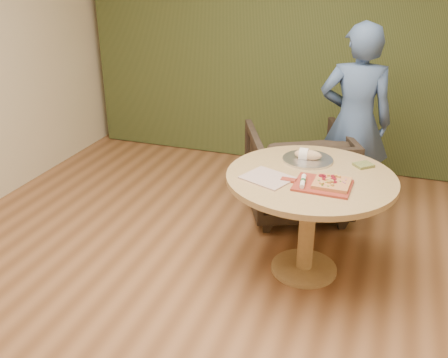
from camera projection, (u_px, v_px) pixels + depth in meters
The scene contains 12 objects.
room_shell at pixel (207, 110), 2.41m from camera, with size 5.04×6.04×2.84m.
curtain at pixel (313, 30), 4.90m from camera, with size 4.80×0.14×2.78m, color #2F391A.
pedestal_table at pixel (310, 194), 3.36m from camera, with size 1.13×1.13×0.75m.
pizza_paddle at pixel (321, 185), 3.14m from camera, with size 0.45×0.29×0.01m.
flatbread_pizza at pixel (332, 183), 3.13m from camera, with size 0.23×0.23×0.04m.
cutlery_roll at pixel (303, 181), 3.14m from camera, with size 0.05×0.20×0.03m.
newspaper at pixel (268, 178), 3.25m from camera, with size 0.30×0.25×0.01m, color silver.
serving_tray at pixel (308, 159), 3.53m from camera, with size 0.36×0.36×0.02m.
bread_roll at pixel (307, 155), 3.52m from camera, with size 0.19×0.09×0.09m.
green_packet at pixel (363, 165), 3.43m from camera, with size 0.12×0.10×0.02m, color #535D29.
armchair at pixel (298, 167), 4.26m from camera, with size 0.82×0.76×0.84m, color black.
person_standing at pixel (355, 123), 4.11m from camera, with size 0.59×0.39×1.63m, color #3B537E.
Camera 1 is at (0.84, -2.17, 2.09)m, focal length 40.00 mm.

